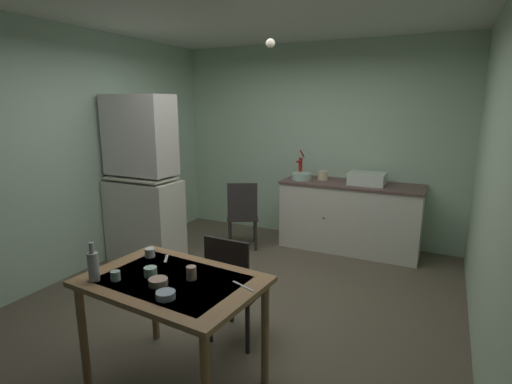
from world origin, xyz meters
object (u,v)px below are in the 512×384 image
object	(u,v)px
mixing_bowl_counter	(302,176)
chair_by_counter	(242,214)
glass_bottle	(93,265)
chair_far_side	(234,286)
serving_bowl_wide	(158,282)
dining_table	(173,293)
hutch_cabinet	(143,186)
sink_basin	(367,178)
hand_pump	(300,166)
teacup_cream	(150,253)

from	to	relation	value
mixing_bowl_counter	chair_by_counter	world-z (taller)	mixing_bowl_counter
glass_bottle	mixing_bowl_counter	bearing A→B (deg)	85.72
chair_far_side	serving_bowl_wide	bearing A→B (deg)	-100.84
serving_bowl_wide	dining_table	bearing A→B (deg)	79.64
hutch_cabinet	sink_basin	distance (m)	2.76
hutch_cabinet	dining_table	distance (m)	2.36
sink_basin	chair_by_counter	bearing A→B (deg)	-157.87
glass_bottle	hand_pump	bearing A→B (deg)	86.78
hutch_cabinet	chair_far_side	world-z (taller)	hutch_cabinet
sink_basin	dining_table	distance (m)	3.18
serving_bowl_wide	glass_bottle	bearing A→B (deg)	-163.26
hand_pump	chair_by_counter	xyz separation A→B (m)	(-0.56, -0.64, -0.58)
sink_basin	serving_bowl_wide	size ratio (longest dim) A/B	3.67
sink_basin	glass_bottle	bearing A→B (deg)	-108.24
chair_by_counter	serving_bowl_wide	bearing A→B (deg)	-73.31
chair_far_side	glass_bottle	bearing A→B (deg)	-123.08
chair_far_side	glass_bottle	xyz separation A→B (m)	(-0.55, -0.85, 0.40)
sink_basin	teacup_cream	size ratio (longest dim) A/B	5.97
dining_table	hutch_cabinet	bearing A→B (deg)	135.79
sink_basin	chair_by_counter	xyz separation A→B (m)	(-1.47, -0.60, -0.49)
mixing_bowl_counter	dining_table	size ratio (longest dim) A/B	0.22
sink_basin	mixing_bowl_counter	size ratio (longest dim) A/B	1.64
serving_bowl_wide	chair_far_side	bearing A→B (deg)	79.16
hutch_cabinet	sink_basin	bearing A→B (deg)	31.94
serving_bowl_wide	teacup_cream	bearing A→B (deg)	136.47
mixing_bowl_counter	chair_by_counter	distance (m)	0.94
teacup_cream	glass_bottle	bearing A→B (deg)	-96.51
mixing_bowl_counter	chair_far_side	distance (m)	2.49
hand_pump	chair_far_side	xyz separation A→B (m)	(0.36, -2.53, -0.58)
teacup_cream	serving_bowl_wide	bearing A→B (deg)	-43.53
mixing_bowl_counter	glass_bottle	world-z (taller)	glass_bottle
sink_basin	hand_pump	world-z (taller)	hand_pump
mixing_bowl_counter	dining_table	xyz separation A→B (m)	(0.19, -3.05, -0.26)
hand_pump	chair_far_side	world-z (taller)	hand_pump
serving_bowl_wide	chair_by_counter	bearing A→B (deg)	106.69
hutch_cabinet	teacup_cream	bearing A→B (deg)	-47.17
sink_basin	hand_pump	distance (m)	0.91
dining_table	serving_bowl_wide	size ratio (longest dim) A/B	10.08
sink_basin	dining_table	size ratio (longest dim) A/B	0.36
dining_table	chair_far_side	size ratio (longest dim) A/B	1.33
chair_far_side	glass_bottle	distance (m)	1.09
chair_far_side	chair_by_counter	distance (m)	2.10
dining_table	glass_bottle	world-z (taller)	glass_bottle
chair_far_side	teacup_cream	size ratio (longest dim) A/B	12.31
dining_table	chair_by_counter	bearing A→B (deg)	107.80
chair_far_side	serving_bowl_wide	xyz separation A→B (m)	(-0.14, -0.73, 0.32)
chair_far_side	teacup_cream	world-z (taller)	chair_far_side
hutch_cabinet	sink_basin	size ratio (longest dim) A/B	4.53
hutch_cabinet	chair_by_counter	size ratio (longest dim) A/B	2.19
dining_table	glass_bottle	distance (m)	0.54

